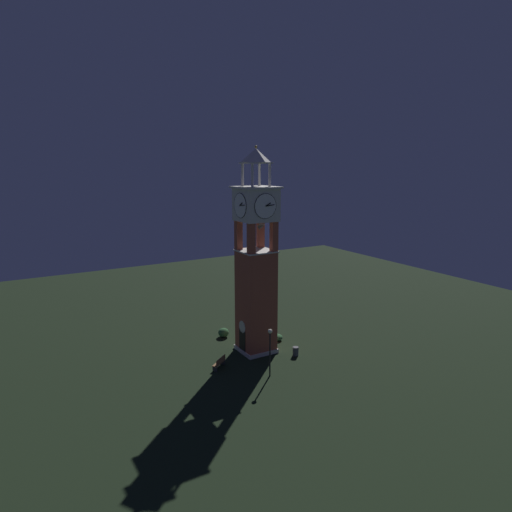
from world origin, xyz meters
name	(u,v)px	position (x,y,z in m)	size (l,w,h in m)	color
ground	(256,350)	(0.00, 0.00, 0.00)	(80.00, 80.00, 0.00)	black
clock_tower	(256,269)	(0.00, 0.00, 7.64)	(3.42, 3.42, 18.30)	#9E4C38
park_bench	(220,363)	(1.60, -4.48, 0.48)	(1.31, 1.54, 0.95)	brown
lamp_post	(270,344)	(4.96, -1.62, 2.76)	(0.36, 0.36, 3.99)	black
trash_bin	(296,351)	(2.75, 2.48, 0.40)	(0.52, 0.52, 0.80)	#4C4C51
shrub_near_entry	(224,333)	(-4.49, -1.09, 0.45)	(1.04, 1.04, 0.89)	#336638
shrub_left_of_tower	(277,337)	(-1.07, 3.00, 0.30)	(1.06, 1.06, 0.60)	#336638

